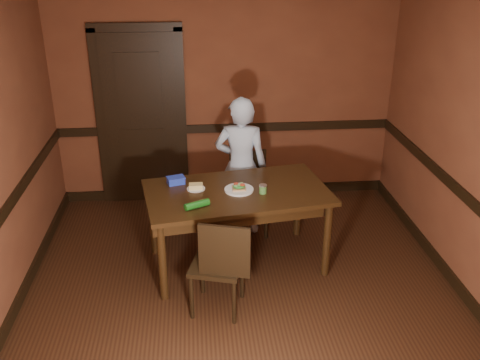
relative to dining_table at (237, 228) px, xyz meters
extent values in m
cube|color=black|center=(0.00, -0.66, -0.40)|extent=(4.00, 4.50, 0.01)
cube|color=brown|center=(0.00, 1.59, 0.95)|extent=(4.00, 0.02, 2.70)
cube|color=black|center=(0.00, 1.58, 0.50)|extent=(4.00, 0.03, 0.10)
cube|color=black|center=(1.99, -0.66, 0.50)|extent=(0.03, 4.50, 0.10)
cube|color=black|center=(0.00, 1.58, -0.34)|extent=(4.00, 0.03, 0.12)
cube|color=black|center=(-1.98, -0.66, -0.34)|extent=(0.03, 4.50, 0.12)
cube|color=black|center=(1.99, -0.66, -0.34)|extent=(0.03, 4.50, 0.12)
cube|color=black|center=(-1.00, 1.55, 0.62)|extent=(0.85, 0.04, 2.05)
cube|color=black|center=(-1.47, 1.57, 0.62)|extent=(0.10, 0.06, 2.15)
cube|color=black|center=(-0.52, 1.57, 0.62)|extent=(0.10, 0.06, 2.15)
cube|color=black|center=(-1.00, 1.57, 1.70)|extent=(1.05, 0.06, 0.10)
cube|color=black|center=(0.00, 0.00, 0.00)|extent=(1.85, 1.23, 0.81)
imported|color=#ACC1D8|center=(0.10, 0.69, 0.36)|extent=(0.61, 0.46, 1.53)
cylinder|color=white|center=(0.02, -0.01, 0.41)|extent=(0.28, 0.28, 0.01)
cube|color=tan|center=(0.02, -0.01, 0.43)|extent=(0.13, 0.12, 0.02)
ellipsoid|color=green|center=(0.02, -0.01, 0.45)|extent=(0.12, 0.11, 0.03)
cylinder|color=red|center=(-0.01, 0.01, 0.47)|extent=(0.05, 0.05, 0.01)
cylinder|color=red|center=(0.05, -0.02, 0.47)|extent=(0.05, 0.05, 0.01)
cylinder|color=#7EB865|center=(-0.01, -0.03, 0.47)|extent=(0.03, 0.03, 0.01)
cylinder|color=#7EB865|center=(0.05, 0.02, 0.47)|extent=(0.03, 0.03, 0.01)
cylinder|color=#7EB865|center=(0.02, -0.01, 0.47)|extent=(0.03, 0.03, 0.01)
cylinder|color=#477E38|center=(0.24, -0.08, 0.44)|extent=(0.07, 0.07, 0.07)
cylinder|color=#B6B6AD|center=(0.24, -0.08, 0.48)|extent=(0.07, 0.07, 0.01)
cylinder|color=white|center=(-0.39, 0.06, 0.41)|extent=(0.17, 0.17, 0.01)
cube|color=#DCC375|center=(-0.39, 0.06, 0.44)|extent=(0.13, 0.09, 0.04)
cube|color=blue|center=(-0.58, 0.21, 0.43)|extent=(0.18, 0.15, 0.06)
cube|color=blue|center=(-0.58, 0.21, 0.47)|extent=(0.19, 0.16, 0.01)
cylinder|color=#155313|center=(-0.38, -0.33, 0.43)|extent=(0.23, 0.16, 0.06)
camera|label=1|loc=(-0.38, -4.56, 2.56)|focal=40.00mm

